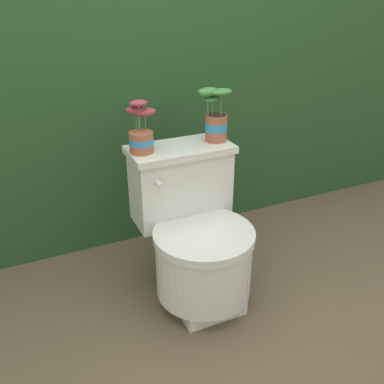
% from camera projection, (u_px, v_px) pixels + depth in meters
% --- Properties ---
extents(ground_plane, '(12.00, 12.00, 0.00)m').
position_uv_depth(ground_plane, '(190.00, 305.00, 1.93)').
color(ground_plane, brown).
extents(hedge_backdrop, '(3.90, 1.03, 1.58)m').
position_uv_depth(hedge_backdrop, '(109.00, 79.00, 2.51)').
color(hedge_backdrop, '#234723').
rests_on(hedge_backdrop, ground).
extents(toilet, '(0.46, 0.58, 0.67)m').
position_uv_depth(toilet, '(195.00, 235.00, 1.89)').
color(toilet, silver).
rests_on(toilet, ground).
extents(potted_plant_left, '(0.13, 0.12, 0.22)m').
position_uv_depth(potted_plant_left, '(141.00, 133.00, 1.76)').
color(potted_plant_left, '#9E5638').
rests_on(potted_plant_left, toilet).
extents(potted_plant_midleft, '(0.14, 0.10, 0.24)m').
position_uv_depth(potted_plant_midleft, '(216.00, 118.00, 1.88)').
color(potted_plant_midleft, '#9E5638').
rests_on(potted_plant_midleft, toilet).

